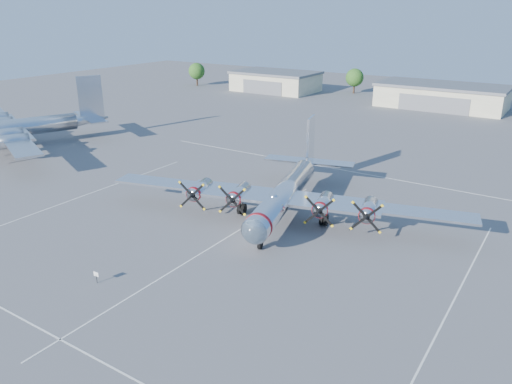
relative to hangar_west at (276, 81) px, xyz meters
The scene contains 9 objects.
ground 93.54m from the hangar_west, 61.23° to the right, with size 260.00×260.00×0.00m, color #505052.
parking_lines 95.08m from the hangar_west, 61.74° to the right, with size 60.00×50.08×0.01m.
hangar_west is the anchor object (origin of this frame).
hangar_center 45.00m from the hangar_west, ahead, with size 28.60×14.60×5.40m.
tree_far_west 25.36m from the hangar_west, behind, with size 4.80×4.80×6.64m.
tree_west 21.61m from the hangar_west, 21.89° to the left, with size 4.80×4.80×6.64m.
main_bomber_b29 88.84m from the hangar_west, 58.16° to the right, with size 39.76×27.19×8.79m, color silver, non-canonical shape.
bomber_west 74.46m from the hangar_west, 93.79° to the right, with size 41.05×29.06×10.84m, color silver, non-canonical shape.
info_placard 105.70m from the hangar_west, 67.14° to the right, with size 0.55×0.07×1.05m.
Camera 1 is at (27.52, -38.93, 21.88)m, focal length 35.00 mm.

